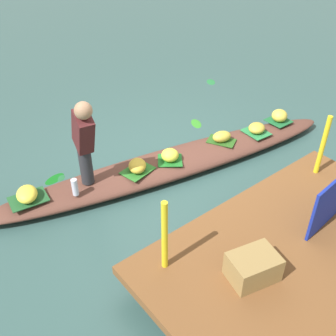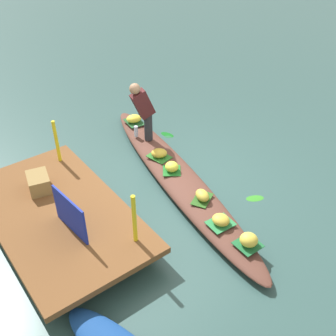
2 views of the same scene
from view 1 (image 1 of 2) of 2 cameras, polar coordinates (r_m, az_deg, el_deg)
name	(u,v)px [view 1 (image 1 of 2)]	position (r m, az deg, el deg)	size (l,w,h in m)	color
canal_water	(172,170)	(5.69, 0.64, -0.26)	(40.00, 40.00, 0.00)	#31514E
dock_platform	(294,248)	(4.33, 17.54, -10.75)	(3.20, 1.80, 0.38)	brown
vendor_boat	(173,163)	(5.62, 0.65, 0.67)	(5.28, 0.70, 0.23)	brown
leaf_mat_0	(170,160)	(5.48, 0.28, 1.11)	(0.33, 0.31, 0.01)	#1F6D26
banana_bunch_0	(170,155)	(5.43, 0.28, 1.84)	(0.24, 0.24, 0.17)	yellow
leaf_mat_1	(28,199)	(5.11, -19.25, -4.19)	(0.44, 0.32, 0.01)	#1F5229
banana_bunch_1	(27,194)	(5.06, -19.42, -3.52)	(0.32, 0.24, 0.16)	yellow
leaf_mat_2	(256,132)	(6.25, 12.42, 5.00)	(0.38, 0.32, 0.01)	#297F43
banana_bunch_2	(257,128)	(6.21, 12.50, 5.57)	(0.27, 0.24, 0.15)	gold
leaf_mat_3	(278,121)	(6.65, 15.44, 6.48)	(0.34, 0.33, 0.01)	#1C6233
banana_bunch_3	(279,116)	(6.60, 15.57, 7.20)	(0.24, 0.26, 0.19)	yellow
leaf_mat_4	(221,141)	(5.94, 7.60, 3.84)	(0.40, 0.26, 0.01)	#2A5A1D
banana_bunch_4	(222,137)	(5.91, 7.65, 4.46)	(0.28, 0.20, 0.15)	gold
leaf_mat_5	(138,171)	(5.30, -4.34, -0.36)	(0.41, 0.30, 0.01)	#2A6F26
banana_bunch_5	(137,166)	(5.25, -4.38, 0.33)	(0.29, 0.23, 0.16)	gold
vendor_person	(84,138)	(4.74, -11.87, 4.13)	(0.26, 0.48, 1.22)	#28282D
water_bottle	(75,187)	(4.96, -13.10, -2.67)	(0.08, 0.08, 0.22)	silver
market_banner	(331,201)	(4.44, 22.19, -4.40)	(0.77, 0.03, 0.59)	#16299A
railing_post_west	(323,145)	(5.13, 21.15, 3.01)	(0.06, 0.06, 0.79)	yellow
railing_post_east	(165,236)	(3.62, -0.49, -9.64)	(0.06, 0.06, 0.79)	yellow
produce_crate	(253,267)	(3.80, 12.00, -13.60)	(0.44, 0.32, 0.26)	olive
drifting_plant_0	(211,82)	(8.37, 6.12, 12.09)	(0.28, 0.17, 0.01)	#237338
drifting_plant_1	(196,123)	(6.82, 4.03, 6.34)	(0.31, 0.16, 0.01)	#328B26
drifting_plant_2	(55,179)	(5.73, -15.82, -1.47)	(0.31, 0.16, 0.01)	#106017
drifting_plant_3	(60,178)	(5.73, -15.08, -1.34)	(0.16, 0.12, 0.01)	#215F33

